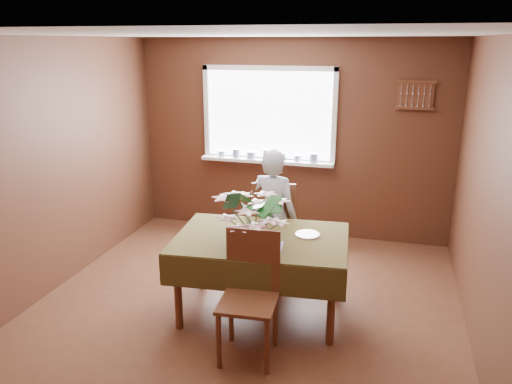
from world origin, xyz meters
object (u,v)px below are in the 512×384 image
(dining_table, at_px, (261,246))
(chair_far, at_px, (274,224))
(seated_woman, at_px, (273,216))
(chair_near, at_px, (250,290))
(flower_bouquet, at_px, (255,215))

(dining_table, xyz_separation_m, chair_far, (-0.08, 0.85, -0.10))
(seated_woman, bearing_deg, chair_near, 105.95)
(seated_woman, bearing_deg, chair_far, -71.94)
(chair_near, height_order, flower_bouquet, flower_bouquet)
(chair_far, bearing_deg, flower_bouquet, 86.40)
(seated_woman, distance_m, flower_bouquet, 1.01)
(flower_bouquet, bearing_deg, chair_near, -80.02)
(dining_table, distance_m, chair_far, 0.86)
(seated_woman, xyz_separation_m, flower_bouquet, (0.07, -0.95, 0.34))
(seated_woman, height_order, flower_bouquet, seated_woman)
(chair_far, bearing_deg, chair_near, 87.78)
(dining_table, bearing_deg, seated_woman, 90.00)
(chair_far, height_order, flower_bouquet, flower_bouquet)
(chair_near, distance_m, seated_woman, 1.35)
(dining_table, xyz_separation_m, flower_bouquet, (0.01, -0.24, 0.39))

